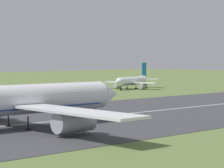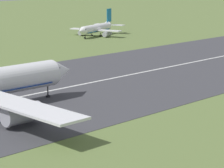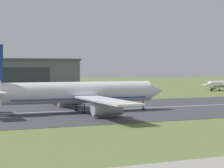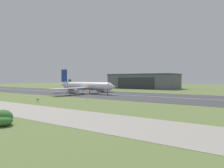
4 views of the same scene
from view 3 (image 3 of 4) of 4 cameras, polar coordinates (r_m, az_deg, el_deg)
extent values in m
cube|color=#3D3D42|center=(113.90, 0.62, -3.30)|extent=(447.04, 54.26, 0.06)
cube|color=silver|center=(113.90, 0.62, -3.28)|extent=(402.33, 0.70, 0.01)
cube|color=#2D333D|center=(176.62, -14.28, 0.37)|extent=(39.26, 0.12, 10.86)
cylinder|color=white|center=(105.45, -4.32, -1.10)|extent=(37.21, 5.32, 5.11)
cone|color=white|center=(113.89, 5.67, -0.85)|extent=(4.62, 5.12, 5.10)
cube|color=black|center=(112.65, 4.55, -0.36)|extent=(1.13, 4.34, 0.44)
cube|color=navy|center=(105.55, -4.32, -1.86)|extent=(33.49, 5.04, 0.22)
cube|color=white|center=(91.64, -0.83, -2.16)|extent=(5.90, 25.19, 0.40)
cylinder|color=#A8A8B2|center=(94.08, -0.65, -3.16)|extent=(6.64, 3.20, 3.16)
cube|color=white|center=(120.11, -6.31, -1.12)|extent=(5.90, 25.19, 0.40)
cylinder|color=#A8A8B2|center=(118.65, -5.49, -2.04)|extent=(6.64, 3.20, 3.16)
cylinder|color=black|center=(112.52, 4.11, -2.78)|extent=(0.24, 0.24, 2.35)
cylinder|color=black|center=(112.61, 4.10, -3.27)|extent=(0.84, 0.84, 0.44)
cylinder|color=black|center=(102.94, -3.64, -3.26)|extent=(0.24, 0.24, 2.35)
cylinder|color=black|center=(103.04, -3.64, -3.78)|extent=(0.84, 0.84, 0.44)
cylinder|color=black|center=(108.70, -4.71, -2.96)|extent=(0.24, 0.24, 2.35)
cylinder|color=black|center=(108.79, -4.71, -3.47)|extent=(0.84, 0.84, 0.44)
cylinder|color=white|center=(209.56, 14.23, 0.00)|extent=(18.89, 8.45, 3.14)
cone|color=white|center=(200.86, 12.44, -0.08)|extent=(3.61, 3.82, 3.14)
cube|color=black|center=(202.07, 12.71, 0.11)|extent=(1.83, 2.87, 0.44)
cube|color=#146B9E|center=(209.59, 14.23, -0.24)|extent=(17.05, 7.75, 0.20)
cube|color=white|center=(212.89, 12.83, -0.10)|extent=(5.56, 9.61, 0.40)
cylinder|color=#A8A8B2|center=(212.02, 12.88, -0.45)|extent=(4.47, 3.04, 1.95)
cylinder|color=black|center=(203.05, 12.88, -0.71)|extent=(0.24, 0.24, 1.44)
cylinder|color=black|center=(203.07, 12.88, -0.85)|extent=(0.84, 0.84, 0.44)
cylinder|color=black|center=(210.85, 13.83, -0.61)|extent=(0.24, 0.24, 1.44)
cylinder|color=black|center=(210.88, 13.82, -0.75)|extent=(0.84, 0.84, 0.44)
camera|label=1|loc=(27.45, -54.68, 3.36)|focal=85.00mm
camera|label=2|loc=(25.57, -57.91, 33.25)|focal=85.00mm
camera|label=4|loc=(129.99, 68.55, 0.21)|focal=35.00mm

